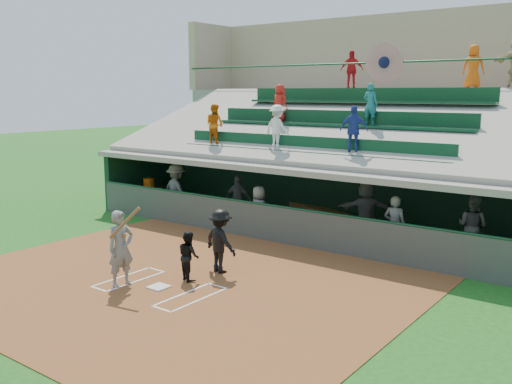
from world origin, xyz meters
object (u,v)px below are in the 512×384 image
Objects in this scene: home_plate at (159,287)px; water_cooler at (149,183)px; batter_at_plate at (121,248)px; catcher at (189,256)px; white_table at (148,198)px.

home_plate is 1.06× the size of water_cooler.
batter_at_plate is 4.80× the size of water_cooler.
home_plate is 1.04m from catcher.
home_plate is 0.36× the size of catcher.
water_cooler is at bearing 46.78° from white_table.
home_plate is 1.26m from batter_at_plate.
batter_at_plate is 8.98m from white_table.
batter_at_plate reaches higher than home_plate.
water_cooler is (-7.11, 5.32, 0.39)m from catcher.
batter_at_plate is at bearing -153.65° from home_plate.
batter_at_plate reaches higher than white_table.
water_cooler is (0.02, 0.04, 0.59)m from white_table.
catcher and water_cooler have the same top height.
catcher is (0.17, 0.85, 0.58)m from home_plate.
white_table is at bearing 133.34° from batter_at_plate.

